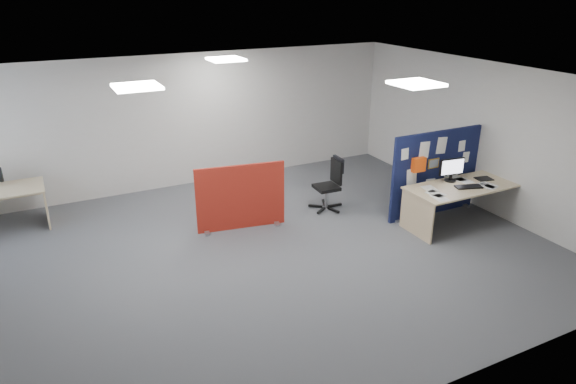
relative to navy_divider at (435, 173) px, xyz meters
name	(u,v)px	position (x,y,z in m)	size (l,w,h in m)	color
floor	(259,254)	(-3.46, 0.01, -0.79)	(9.00, 9.00, 0.00)	#505257
ceiling	(254,81)	(-3.46, 0.01, 1.91)	(9.00, 7.00, 0.02)	white
wall_back	(189,121)	(-3.46, 3.51, 0.56)	(9.00, 0.02, 2.70)	silver
wall_front	(409,291)	(-3.46, -3.49, 0.56)	(9.00, 0.02, 2.70)	silver
wall_right	(481,136)	(1.04, 0.01, 0.56)	(0.02, 7.00, 2.70)	silver
ceiling_lights	(257,75)	(-3.13, 0.67, 1.88)	(4.10, 4.10, 0.04)	white
navy_divider	(435,173)	(0.00, 0.00, 0.00)	(1.91, 0.30, 1.57)	#0F113A
main_desk	(459,193)	(0.12, -0.53, -0.22)	(1.95, 0.87, 0.73)	tan
monitor_main	(452,169)	(0.09, -0.31, 0.17)	(0.47, 0.20, 0.42)	black
keyboard	(469,187)	(0.15, -0.68, -0.05)	(0.45, 0.18, 0.03)	black
mouse	(484,184)	(0.47, -0.72, -0.05)	(0.10, 0.06, 0.03)	#949498
paper_tray	(484,179)	(0.69, -0.50, -0.05)	(0.28, 0.22, 0.01)	black
red_divider	(241,198)	(-3.35, 1.00, -0.23)	(1.53, 0.30, 1.15)	maroon
office_chair	(331,181)	(-1.52, 1.05, -0.24)	(0.63, 0.65, 0.97)	black
desk_papers	(458,187)	(0.00, -0.59, -0.06)	(1.40, 0.86, 0.00)	white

